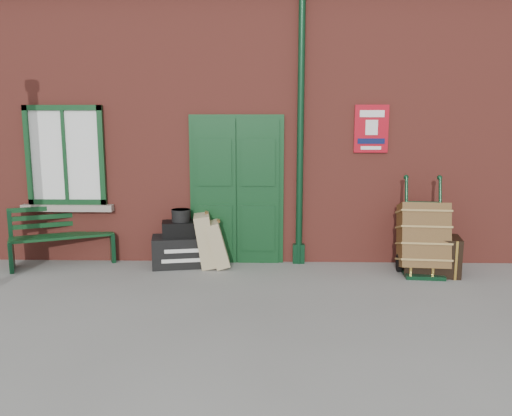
{
  "coord_description": "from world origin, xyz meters",
  "views": [
    {
      "loc": [
        0.19,
        -6.03,
        2.11
      ],
      "look_at": [
        0.02,
        0.6,
        1.0
      ],
      "focal_mm": 35.0,
      "sensor_mm": 36.0,
      "label": 1
    }
  ],
  "objects_px": {
    "bench": "(62,234)",
    "dark_trunk": "(431,255)",
    "porter_trolley": "(423,237)",
    "houdini_trunk": "(183,251)"
  },
  "relations": [
    {
      "from": "bench",
      "to": "dark_trunk",
      "type": "xyz_separation_m",
      "value": [
        5.48,
        -0.38,
        -0.19
      ]
    },
    {
      "from": "porter_trolley",
      "to": "dark_trunk",
      "type": "relative_size",
      "value": 1.8
    },
    {
      "from": "bench",
      "to": "porter_trolley",
      "type": "height_order",
      "value": "porter_trolley"
    },
    {
      "from": "houdini_trunk",
      "to": "porter_trolley",
      "type": "bearing_deg",
      "value": -15.73
    },
    {
      "from": "houdini_trunk",
      "to": "dark_trunk",
      "type": "xyz_separation_m",
      "value": [
        3.62,
        -0.32,
        0.05
      ]
    },
    {
      "from": "bench",
      "to": "houdini_trunk",
      "type": "bearing_deg",
      "value": -26.89
    },
    {
      "from": "porter_trolley",
      "to": "dark_trunk",
      "type": "xyz_separation_m",
      "value": [
        0.13,
        -0.01,
        -0.26
      ]
    },
    {
      "from": "houdini_trunk",
      "to": "bench",
      "type": "bearing_deg",
      "value": 167.21
    },
    {
      "from": "dark_trunk",
      "to": "porter_trolley",
      "type": "bearing_deg",
      "value": -175.87
    },
    {
      "from": "porter_trolley",
      "to": "houdini_trunk",
      "type": "bearing_deg",
      "value": -179.69
    }
  ]
}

